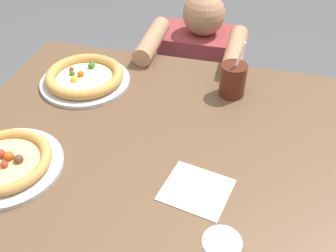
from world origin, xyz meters
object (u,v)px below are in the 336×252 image
object	(u,v)px
pizza_near	(5,163)
pizza_far	(85,77)
drink_cup_colored	(233,80)
diner_seated	(199,93)

from	to	relation	value
pizza_near	pizza_far	distance (m)	0.43
pizza_near	drink_cup_colored	world-z (taller)	drink_cup_colored
pizza_near	diner_seated	bearing A→B (deg)	69.15
drink_cup_colored	pizza_near	bearing A→B (deg)	-137.70
pizza_far	diner_seated	world-z (taller)	diner_seated
diner_seated	drink_cup_colored	bearing A→B (deg)	-68.47
pizza_near	pizza_far	world-z (taller)	pizza_far
pizza_far	diner_seated	xyz separation A→B (m)	(0.31, 0.50, -0.35)
pizza_near	diner_seated	distance (m)	1.05
pizza_near	diner_seated	size ratio (longest dim) A/B	0.33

